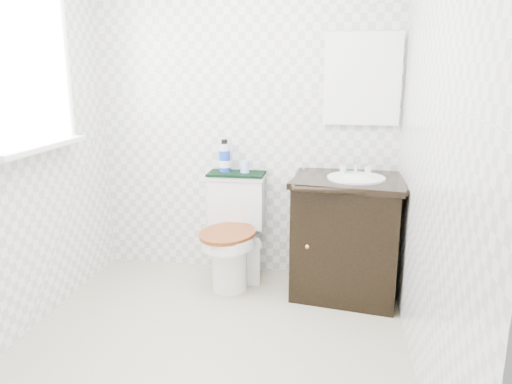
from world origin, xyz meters
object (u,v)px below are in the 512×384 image
(toilet, at_px, (234,236))
(mouthwash_bottle, at_px, (225,157))
(trash_bin, at_px, (245,261))
(cup, at_px, (245,167))
(vanity, at_px, (349,233))

(toilet, xyz_separation_m, mouthwash_bottle, (-0.09, 0.15, 0.56))
(trash_bin, distance_m, cup, 0.69)
(toilet, distance_m, vanity, 0.82)
(toilet, height_order, vanity, vanity)
(vanity, relative_size, mouthwash_bottle, 3.92)
(mouthwash_bottle, bearing_deg, trash_bin, -43.28)
(trash_bin, bearing_deg, toilet, 167.36)
(cup, bearing_deg, mouthwash_bottle, 173.36)
(cup, bearing_deg, vanity, -14.60)
(trash_bin, xyz_separation_m, cup, (-0.03, 0.15, 0.67))
(trash_bin, height_order, cup, cup)
(cup, bearing_deg, trash_bin, -80.05)
(vanity, height_order, trash_bin, vanity)
(toilet, bearing_deg, mouthwash_bottle, 121.93)
(vanity, distance_m, mouthwash_bottle, 1.04)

